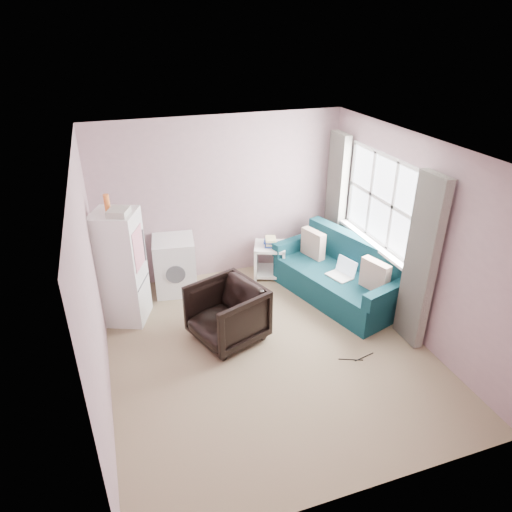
{
  "coord_description": "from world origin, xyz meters",
  "views": [
    {
      "loc": [
        -1.59,
        -4.27,
        3.64
      ],
      "look_at": [
        0.05,
        0.6,
        1.0
      ],
      "focal_mm": 32.0,
      "sensor_mm": 36.0,
      "label": 1
    }
  ],
  "objects_px": {
    "washing_machine": "(175,264)",
    "side_table": "(270,258)",
    "sofa": "(341,277)",
    "fridge": "(121,267)",
    "armchair": "(227,311)"
  },
  "relations": [
    {
      "from": "side_table",
      "to": "sofa",
      "type": "height_order",
      "value": "sofa"
    },
    {
      "from": "side_table",
      "to": "sofa",
      "type": "xyz_separation_m",
      "value": [
        0.76,
        -0.93,
        0.01
      ]
    },
    {
      "from": "washing_machine",
      "to": "side_table",
      "type": "xyz_separation_m",
      "value": [
        1.5,
        -0.02,
        -0.13
      ]
    },
    {
      "from": "armchair",
      "to": "sofa",
      "type": "bearing_deg",
      "value": 82.91
    },
    {
      "from": "fridge",
      "to": "sofa",
      "type": "relative_size",
      "value": 0.82
    },
    {
      "from": "fridge",
      "to": "washing_machine",
      "type": "bearing_deg",
      "value": 56.57
    },
    {
      "from": "fridge",
      "to": "washing_machine",
      "type": "xyz_separation_m",
      "value": [
        0.76,
        0.53,
        -0.35
      ]
    },
    {
      "from": "armchair",
      "to": "side_table",
      "type": "relative_size",
      "value": 1.27
    },
    {
      "from": "armchair",
      "to": "side_table",
      "type": "bearing_deg",
      "value": 121.08
    },
    {
      "from": "washing_machine",
      "to": "side_table",
      "type": "height_order",
      "value": "washing_machine"
    },
    {
      "from": "fridge",
      "to": "side_table",
      "type": "xyz_separation_m",
      "value": [
        2.26,
        0.51,
        -0.48
      ]
    },
    {
      "from": "armchair",
      "to": "washing_machine",
      "type": "height_order",
      "value": "washing_machine"
    },
    {
      "from": "armchair",
      "to": "sofa",
      "type": "height_order",
      "value": "sofa"
    },
    {
      "from": "fridge",
      "to": "washing_machine",
      "type": "relative_size",
      "value": 2.11
    },
    {
      "from": "fridge",
      "to": "washing_machine",
      "type": "height_order",
      "value": "fridge"
    }
  ]
}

